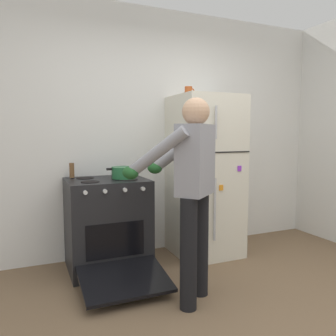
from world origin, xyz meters
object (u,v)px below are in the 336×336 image
Objects in this scene: person_cook at (190,181)px; refrigerator at (205,176)px; coffee_mug at (189,91)px; stove_range at (108,225)px; red_pot at (124,173)px; pepper_mill at (72,170)px.

refrigerator is at bearing 54.84° from person_cook.
stove_range is at bearing -175.76° from coffee_mug.
red_pot is (-0.29, 0.86, -0.01)m from person_cook.
red_pot is (-0.93, -0.05, 0.08)m from refrigerator.
coffee_mug is (0.75, 0.10, 0.83)m from red_pot.
person_cook is 14.28× the size of coffee_mug.
coffee_mug is (0.46, 0.96, 0.82)m from person_cook.
red_pot is 2.99× the size of coffee_mug.
refrigerator is 1.44× the size of stove_range.
stove_range is 0.65m from pepper_mill.
stove_range is 0.75× the size of person_cook.
refrigerator is 1.09× the size of person_cook.
person_cook is 0.91m from red_pot.
pepper_mill is (-0.75, 1.11, 0.01)m from person_cook.
pepper_mill is (-0.30, 0.22, 0.53)m from stove_range.
person_cook is 1.34m from pepper_mill.
refrigerator is 15.50× the size of coffee_mug.
refrigerator is 1.12m from person_cook.
person_cook is at bearing -63.39° from stove_range.
coffee_mug is at bearing -7.05° from pepper_mill.
person_cook is at bearing -115.79° from coffee_mug.
person_cook is (-0.64, -0.91, 0.09)m from refrigerator.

